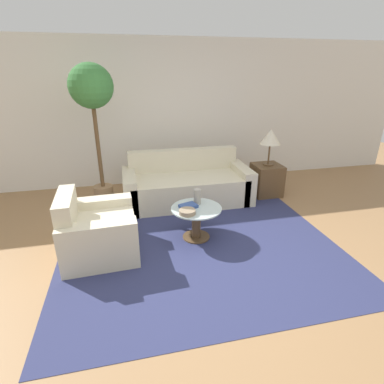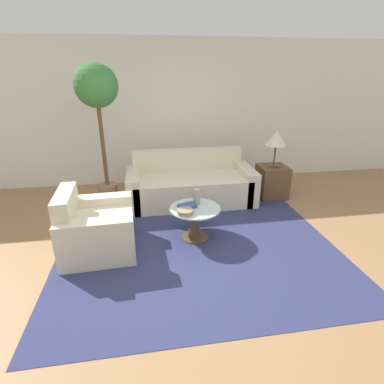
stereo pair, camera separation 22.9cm
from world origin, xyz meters
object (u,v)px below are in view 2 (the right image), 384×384
object	(u,v)px
table_lamp	(276,139)
book_stack	(187,206)
potted_plant	(98,101)
vase	(197,197)
armchair	(94,230)
sofa_main	(190,185)
bowl	(185,212)
coffee_table	(195,219)

from	to	relation	value
table_lamp	book_stack	bearing A→B (deg)	-145.25
potted_plant	vase	world-z (taller)	potted_plant
table_lamp	potted_plant	world-z (taller)	potted_plant
table_lamp	vase	size ratio (longest dim) A/B	3.05
armchair	potted_plant	bearing A→B (deg)	-4.52
armchair	vase	size ratio (longest dim) A/B	4.74
sofa_main	bowl	xyz separation A→B (m)	(-0.28, -1.39, 0.18)
table_lamp	book_stack	distance (m)	2.08
table_lamp	vase	xyz separation A→B (m)	(-1.51, -1.05, -0.48)
armchair	table_lamp	distance (m)	3.16
armchair	book_stack	bearing A→B (deg)	-87.23
bowl	coffee_table	bearing A→B (deg)	44.47
potted_plant	bowl	bearing A→B (deg)	-53.12
table_lamp	vase	distance (m)	1.90
potted_plant	bowl	size ratio (longest dim) A/B	10.62
sofa_main	table_lamp	world-z (taller)	table_lamp
table_lamp	bowl	world-z (taller)	table_lamp
armchair	vase	bearing A→B (deg)	-83.87
bowl	potted_plant	bearing A→B (deg)	126.88
armchair	potted_plant	world-z (taller)	potted_plant
sofa_main	book_stack	world-z (taller)	sofa_main
sofa_main	potted_plant	size ratio (longest dim) A/B	0.95
table_lamp	bowl	xyz separation A→B (m)	(-1.70, -1.32, -0.55)
coffee_table	vase	distance (m)	0.29
armchair	book_stack	size ratio (longest dim) A/B	3.74
vase	bowl	distance (m)	0.34
vase	table_lamp	bearing A→B (deg)	34.89
sofa_main	armchair	size ratio (longest dim) A/B	2.18
sofa_main	coffee_table	size ratio (longest dim) A/B	3.17
coffee_table	table_lamp	world-z (taller)	table_lamp
coffee_table	vase	xyz separation A→B (m)	(0.04, 0.13, 0.25)
potted_plant	book_stack	xyz separation A→B (m)	(1.12, -1.24, -1.19)
table_lamp	book_stack	size ratio (longest dim) A/B	2.41
sofa_main	book_stack	distance (m)	1.24
table_lamp	vase	bearing A→B (deg)	-145.11
coffee_table	table_lamp	distance (m)	2.08
armchair	bowl	distance (m)	1.12
potted_plant	coffee_table	bearing A→B (deg)	-46.35
sofa_main	potted_plant	world-z (taller)	potted_plant
armchair	bowl	world-z (taller)	armchair
coffee_table	bowl	xyz separation A→B (m)	(-0.15, -0.15, 0.18)
book_stack	bowl	bearing A→B (deg)	-125.30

